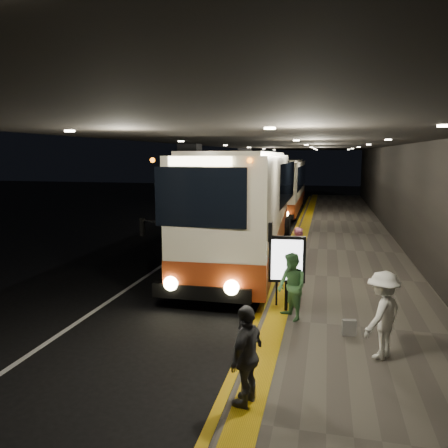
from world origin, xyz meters
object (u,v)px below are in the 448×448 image
at_px(passenger_boarding, 299,252).
at_px(stanchion_post, 277,284).
at_px(bag_plain, 248,389).
at_px(bag_polka, 349,328).
at_px(passenger_waiting_white, 382,315).
at_px(passenger_waiting_green, 292,287).
at_px(passenger_waiting_grey, 247,355).
at_px(coach_second, 284,189).
at_px(coach_main, 246,210).
at_px(info_sign, 287,261).

xyz_separation_m(passenger_boarding, stanchion_post, (-0.38, -2.89, -0.22)).
height_order(bag_plain, stanchion_post, stanchion_post).
bearing_deg(bag_polka, passenger_waiting_white, -59.30).
distance_m(passenger_waiting_green, stanchion_post, 0.99).
bearing_deg(passenger_boarding, passenger_waiting_white, -155.01).
bearing_deg(passenger_waiting_grey, stanchion_post, -163.79).
distance_m(passenger_boarding, bag_polka, 4.64).
xyz_separation_m(coach_second, passenger_waiting_grey, (1.76, -23.78, -0.73)).
xyz_separation_m(passenger_waiting_green, passenger_waiting_grey, (-0.38, -3.71, 0.01)).
relative_size(passenger_waiting_green, stanchion_post, 1.40).
bearing_deg(passenger_waiting_green, passenger_waiting_white, 13.08).
distance_m(coach_second, stanchion_post, 19.31).
distance_m(coach_main, coach_second, 13.70).
bearing_deg(passenger_boarding, coach_second, 12.81).
height_order(coach_main, passenger_waiting_green, coach_main).
bearing_deg(info_sign, stanchion_post, 124.89).
bearing_deg(passenger_boarding, stanchion_post, 177.96).
relative_size(coach_second, passenger_waiting_white, 6.66).
bearing_deg(coach_second, info_sign, -84.55).
height_order(coach_main, bag_plain, coach_main).
bearing_deg(passenger_waiting_white, passenger_waiting_grey, -12.52).
distance_m(passenger_waiting_grey, info_sign, 4.27).
relative_size(bag_plain, info_sign, 0.15).
bearing_deg(bag_plain, passenger_boarding, 87.38).
relative_size(coach_main, bag_polka, 37.02).
bearing_deg(passenger_waiting_green, bag_polka, 26.62).
distance_m(bag_polka, info_sign, 2.17).
bearing_deg(coach_second, coach_main, -90.72).
bearing_deg(info_sign, passenger_waiting_grey, -97.65).
bearing_deg(passenger_waiting_grey, passenger_waiting_green, -170.35).
xyz_separation_m(coach_main, stanchion_post, (1.80, -5.50, -1.18)).
distance_m(passenger_boarding, stanchion_post, 2.92).
distance_m(coach_main, bag_plain, 10.19).
distance_m(bag_polka, bag_plain, 3.32).
bearing_deg(coach_main, coach_second, 86.81).
bearing_deg(passenger_waiting_green, info_sign, 160.71).
xyz_separation_m(coach_second, bag_plain, (1.76, -23.59, -1.39)).
xyz_separation_m(passenger_waiting_white, bag_plain, (-2.21, -1.97, -0.70)).
height_order(passenger_waiting_grey, stanchion_post, passenger_waiting_grey).
distance_m(passenger_waiting_grey, bag_polka, 3.54).
height_order(passenger_waiting_white, bag_polka, passenger_waiting_white).
relative_size(coach_main, passenger_waiting_white, 7.60).
height_order(passenger_boarding, passenger_waiting_grey, passenger_waiting_grey).
xyz_separation_m(passenger_waiting_grey, bag_polka, (1.67, 3.06, -0.63)).
height_order(coach_main, passenger_waiting_grey, coach_main).
bearing_deg(passenger_waiting_grey, passenger_boarding, -166.99).
height_order(bag_polka, bag_plain, bag_polka).
bearing_deg(passenger_waiting_green, stanchion_post, 170.50).
relative_size(passenger_boarding, passenger_waiting_green, 1.00).
xyz_separation_m(bag_polka, stanchion_post, (-1.72, 1.51, 0.39)).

